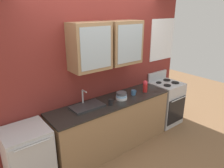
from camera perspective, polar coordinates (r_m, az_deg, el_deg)
name	(u,v)px	position (r m, az deg, el deg)	size (l,w,h in m)	color
ground_plane	(112,146)	(3.93, 0.09, -16.39)	(10.00, 10.00, 0.00)	brown
back_wall_unit	(102,67)	(3.54, -2.75, 4.51)	(3.75, 0.44, 2.53)	maroon
counter	(112,124)	(3.69, 0.09, -10.83)	(2.19, 0.59, 0.88)	#93704C
stove_range	(165,102)	(4.61, 14.17, -4.82)	(0.58, 0.61, 1.06)	silver
sink_faucet	(87,106)	(3.29, -6.79, -5.89)	(0.50, 0.30, 0.26)	#2D2D30
bowl_stack	(121,96)	(3.54, 2.55, -3.22)	(0.19, 0.19, 0.12)	white
vase	(145,86)	(3.86, 8.96, -0.57)	(0.08, 0.08, 0.22)	#B21E1E
cup_near_sink	(111,102)	(3.33, -0.35, -4.89)	(0.10, 0.07, 0.09)	black
cup_near_bowls	(133,92)	(3.74, 5.81, -2.27)	(0.12, 0.08, 0.09)	#38608C
dishwasher	(29,159)	(3.16, -21.56, -18.28)	(0.56, 0.58, 0.88)	silver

